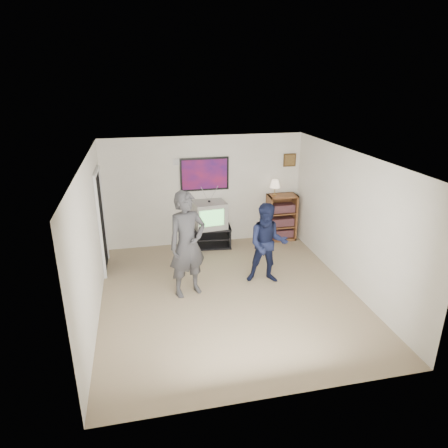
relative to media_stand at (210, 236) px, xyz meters
name	(u,v)px	position (x,y,z in m)	size (l,w,h in m)	color
room_shell	(225,224)	(-0.05, -1.88, 1.01)	(4.51, 5.00, 2.51)	#8E785A
media_stand	(210,236)	(0.00, 0.00, 0.00)	(1.00, 0.63, 0.48)	black
crt_television	(209,215)	(0.00, 0.00, 0.54)	(0.70, 0.60, 0.60)	gray
bookshelf	(281,217)	(1.74, 0.05, 0.32)	(0.68, 0.39, 1.11)	brown
table_lamp	(275,188)	(1.54, 0.05, 1.06)	(0.23, 0.23, 0.37)	#FFE1C1
person_tall	(187,244)	(-0.75, -2.00, 0.72)	(0.70, 0.46, 1.92)	#353538
person_short	(268,244)	(0.76, -1.87, 0.54)	(0.76, 0.59, 1.56)	#131834
controller_left	(187,224)	(-0.71, -1.74, 1.01)	(0.04, 0.12, 0.04)	white
controller_right	(262,224)	(0.71, -1.65, 0.86)	(0.04, 0.13, 0.04)	white
poster	(205,174)	(-0.05, 0.25, 1.41)	(1.10, 0.03, 0.75)	black
air_vent	(179,162)	(-0.60, 0.25, 1.71)	(0.28, 0.02, 0.14)	white
small_picture	(290,160)	(1.95, 0.25, 1.64)	(0.30, 0.03, 0.30)	#372511
doorway	(101,222)	(-2.29, -0.63, 0.76)	(0.03, 0.85, 2.00)	black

